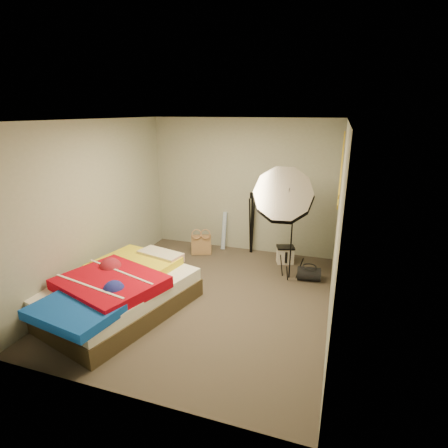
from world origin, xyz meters
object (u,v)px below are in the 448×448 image
at_px(tote_bag, 201,245).
at_px(camera_case, 285,255).
at_px(wrapping_roll, 224,231).
at_px(bed, 118,292).
at_px(photo_umbrella, 283,196).
at_px(camera_tripod, 252,219).
at_px(duffel_bag, 309,274).

distance_m(tote_bag, camera_case, 1.58).
height_order(tote_bag, camera_case, tote_bag).
bearing_deg(wrapping_roll, camera_case, -14.41).
height_order(bed, photo_umbrella, photo_umbrella).
relative_size(tote_bag, camera_tripod, 0.32).
distance_m(duffel_bag, photo_umbrella, 1.36).
bearing_deg(bed, camera_tripod, 65.13).
height_order(tote_bag, duffel_bag, tote_bag).
bearing_deg(camera_tripod, photo_umbrella, -54.34).
bearing_deg(camera_case, tote_bag, 165.30).
bearing_deg(tote_bag, wrapping_roll, 32.19).
bearing_deg(bed, camera_case, 50.43).
xyz_separation_m(tote_bag, wrapping_roll, (0.32, 0.41, 0.18)).
distance_m(wrapping_roll, camera_case, 1.32).
xyz_separation_m(camera_case, photo_umbrella, (0.01, -0.70, 1.24)).
height_order(duffel_bag, camera_tripod, camera_tripod).
height_order(wrapping_roll, camera_tripod, camera_tripod).
bearing_deg(photo_umbrella, tote_bag, 158.97).
distance_m(duffel_bag, camera_tripod, 1.56).
bearing_deg(photo_umbrella, camera_case, 90.91).
bearing_deg(wrapping_roll, tote_bag, -127.94).
bearing_deg(bed, duffel_bag, 36.14).
bearing_deg(photo_umbrella, wrapping_roll, 141.21).
bearing_deg(camera_tripod, wrapping_roll, 176.65).
xyz_separation_m(duffel_bag, photo_umbrella, (-0.46, -0.13, 1.27)).
xyz_separation_m(tote_bag, photo_umbrella, (1.59, -0.61, 1.20)).
bearing_deg(wrapping_roll, bed, -103.69).
distance_m(bed, camera_tripod, 2.88).
distance_m(tote_bag, wrapping_roll, 0.55).
xyz_separation_m(bed, photo_umbrella, (1.91, 1.60, 1.10)).
xyz_separation_m(tote_bag, camera_tripod, (0.88, 0.38, 0.49)).
xyz_separation_m(tote_bag, bed, (-0.32, -2.21, 0.10)).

